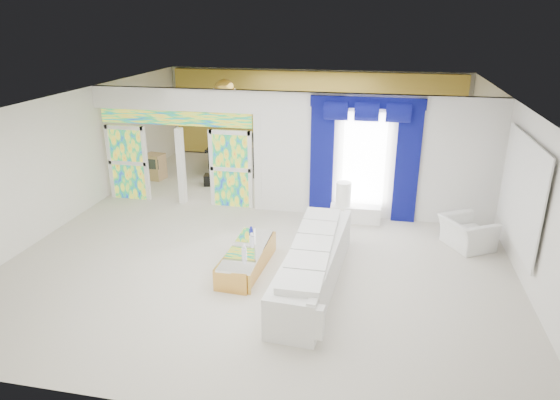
% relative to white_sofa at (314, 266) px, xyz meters
% --- Properties ---
extents(floor, '(12.00, 12.00, 0.00)m').
position_rel_white_sofa_xyz_m(floor, '(-1.21, 2.54, -0.36)').
color(floor, '#B7AF9E').
rests_on(floor, ground).
extents(dividing_wall, '(5.70, 0.18, 3.00)m').
position_rel_white_sofa_xyz_m(dividing_wall, '(0.94, 3.54, 1.14)').
color(dividing_wall, white).
rests_on(dividing_wall, ground).
extents(dividing_header, '(4.30, 0.18, 0.55)m').
position_rel_white_sofa_xyz_m(dividing_header, '(-4.06, 3.54, 2.36)').
color(dividing_header, white).
rests_on(dividing_header, dividing_wall).
extents(stained_panel_left, '(0.95, 0.04, 2.00)m').
position_rel_white_sofa_xyz_m(stained_panel_left, '(-5.48, 3.54, 0.64)').
color(stained_panel_left, '#994C3F').
rests_on(stained_panel_left, ground).
extents(stained_panel_right, '(0.95, 0.04, 2.00)m').
position_rel_white_sofa_xyz_m(stained_panel_right, '(-2.63, 3.54, 0.64)').
color(stained_panel_right, '#994C3F').
rests_on(stained_panel_right, ground).
extents(stained_transom, '(4.00, 0.05, 0.35)m').
position_rel_white_sofa_xyz_m(stained_transom, '(-4.06, 3.54, 1.89)').
color(stained_transom, '#994C3F').
rests_on(stained_transom, dividing_header).
extents(window_pane, '(1.00, 0.02, 2.30)m').
position_rel_white_sofa_xyz_m(window_pane, '(0.69, 3.44, 1.09)').
color(window_pane, white).
rests_on(window_pane, dividing_wall).
extents(blue_drape_left, '(0.55, 0.10, 2.80)m').
position_rel_white_sofa_xyz_m(blue_drape_left, '(-0.31, 3.41, 1.04)').
color(blue_drape_left, '#0A044D').
rests_on(blue_drape_left, ground).
extents(blue_drape_right, '(0.55, 0.10, 2.80)m').
position_rel_white_sofa_xyz_m(blue_drape_right, '(1.69, 3.41, 1.04)').
color(blue_drape_right, '#0A044D').
rests_on(blue_drape_right, ground).
extents(blue_pelmet, '(2.60, 0.12, 0.25)m').
position_rel_white_sofa_xyz_m(blue_pelmet, '(0.69, 3.41, 2.46)').
color(blue_pelmet, '#0A044D').
rests_on(blue_pelmet, dividing_wall).
extents(wall_mirror, '(0.04, 2.70, 1.90)m').
position_rel_white_sofa_xyz_m(wall_mirror, '(3.73, 1.54, 1.19)').
color(wall_mirror, white).
rests_on(wall_mirror, ground).
extents(gold_curtains, '(9.70, 0.12, 2.90)m').
position_rel_white_sofa_xyz_m(gold_curtains, '(-1.21, 8.44, 1.14)').
color(gold_curtains, '#BB892D').
rests_on(gold_curtains, ground).
extents(white_sofa, '(1.07, 3.87, 0.73)m').
position_rel_white_sofa_xyz_m(white_sofa, '(0.00, 0.00, 0.00)').
color(white_sofa, white).
rests_on(white_sofa, ground).
extents(coffee_table, '(0.76, 1.95, 0.43)m').
position_rel_white_sofa_xyz_m(coffee_table, '(-1.35, 0.30, -0.15)').
color(coffee_table, gold).
rests_on(coffee_table, ground).
extents(console_table, '(1.20, 0.43, 0.39)m').
position_rel_white_sofa_xyz_m(console_table, '(0.57, 3.13, -0.17)').
color(console_table, white).
rests_on(console_table, ground).
extents(table_lamp, '(0.36, 0.36, 0.58)m').
position_rel_white_sofa_xyz_m(table_lamp, '(0.27, 3.13, 0.32)').
color(table_lamp, white).
rests_on(table_lamp, console_table).
extents(armchair, '(1.25, 1.30, 0.65)m').
position_rel_white_sofa_xyz_m(armchair, '(2.99, 2.21, -0.04)').
color(armchair, white).
rests_on(armchair, ground).
extents(grand_piano, '(1.79, 2.16, 0.97)m').
position_rel_white_sofa_xyz_m(grand_piano, '(-3.45, 6.70, 0.12)').
color(grand_piano, black).
rests_on(grand_piano, ground).
extents(piano_bench, '(0.99, 0.53, 0.31)m').
position_rel_white_sofa_xyz_m(piano_bench, '(-3.45, 5.10, -0.21)').
color(piano_bench, black).
rests_on(piano_bench, ground).
extents(tv_console, '(0.60, 0.56, 0.77)m').
position_rel_white_sofa_xyz_m(tv_console, '(-5.57, 5.26, 0.02)').
color(tv_console, '#A58152').
rests_on(tv_console, ground).
extents(chandelier, '(0.60, 0.60, 0.60)m').
position_rel_white_sofa_xyz_m(chandelier, '(-3.51, 5.94, 2.29)').
color(chandelier, gold).
rests_on(chandelier, ceiling).
extents(decanters, '(0.19, 0.97, 0.16)m').
position_rel_white_sofa_xyz_m(decanters, '(-1.36, 0.48, 0.13)').
color(decanters, '#151C96').
rests_on(decanters, coffee_table).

